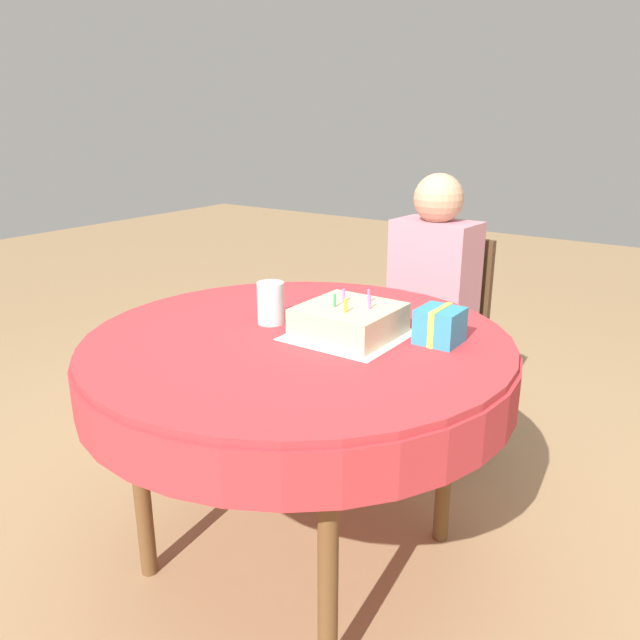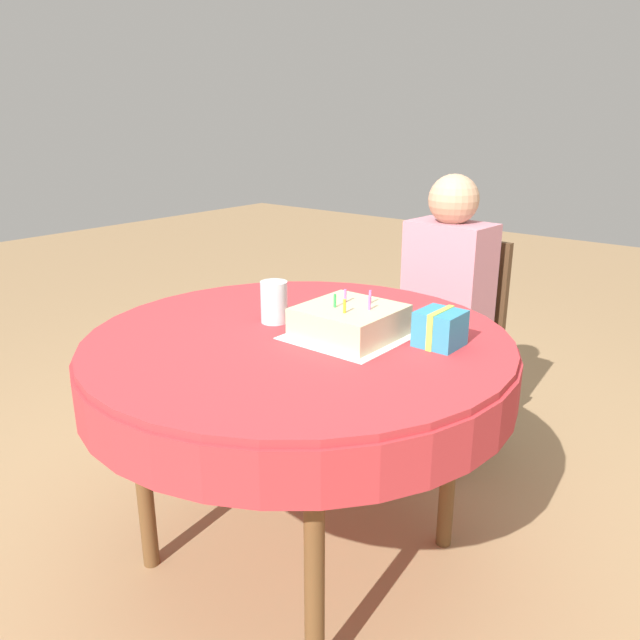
% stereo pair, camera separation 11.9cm
% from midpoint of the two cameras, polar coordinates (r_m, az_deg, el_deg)
% --- Properties ---
extents(ground_plane, '(12.00, 12.00, 0.00)m').
position_cam_midpoint_polar(ground_plane, '(2.16, -0.09, -20.54)').
color(ground_plane, '#A37F56').
extents(dining_table, '(1.24, 1.24, 0.75)m').
position_cam_midpoint_polar(dining_table, '(1.82, -0.09, -4.00)').
color(dining_table, '#BC3338').
rests_on(dining_table, ground_plane).
extents(chair, '(0.40, 0.40, 0.88)m').
position_cam_midpoint_polar(chair, '(2.64, 13.31, -1.61)').
color(chair, '#4C331E').
rests_on(chair, ground_plane).
extents(person, '(0.33, 0.30, 1.15)m').
position_cam_midpoint_polar(person, '(2.50, 12.63, 2.28)').
color(person, tan).
rests_on(person, ground_plane).
extents(napkin, '(0.31, 0.31, 0.00)m').
position_cam_midpoint_polar(napkin, '(1.79, 4.60, -1.46)').
color(napkin, white).
rests_on(napkin, dining_table).
extents(birthday_cake, '(0.26, 0.26, 0.12)m').
position_cam_midpoint_polar(birthday_cake, '(1.77, 4.63, -0.12)').
color(birthday_cake, beige).
rests_on(birthday_cake, dining_table).
extents(drinking_glass, '(0.08, 0.08, 0.13)m').
position_cam_midpoint_polar(drinking_glass, '(1.89, -2.42, 1.64)').
color(drinking_glass, silver).
rests_on(drinking_glass, dining_table).
extents(gift_box, '(0.11, 0.12, 0.10)m').
position_cam_midpoint_polar(gift_box, '(1.74, 12.85, -0.77)').
color(gift_box, teal).
rests_on(gift_box, dining_table).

